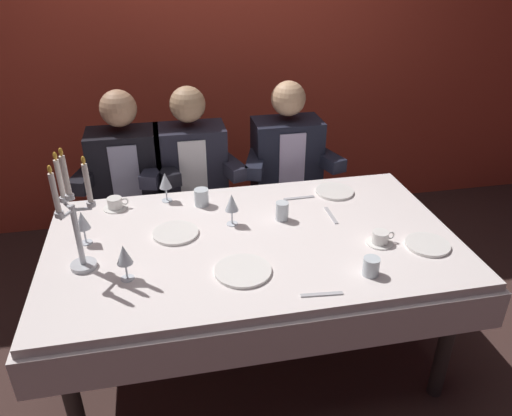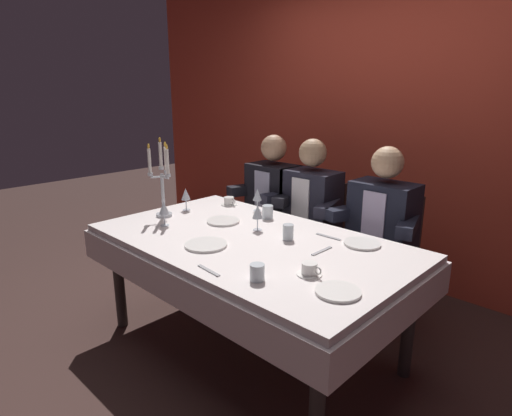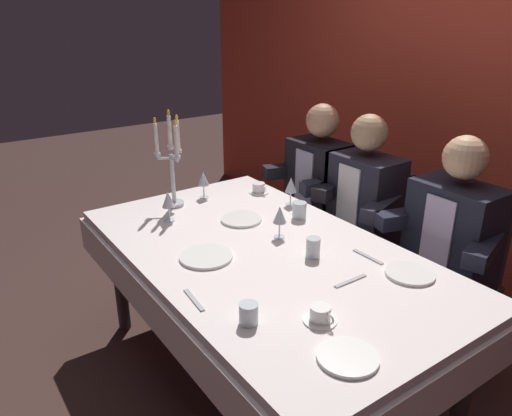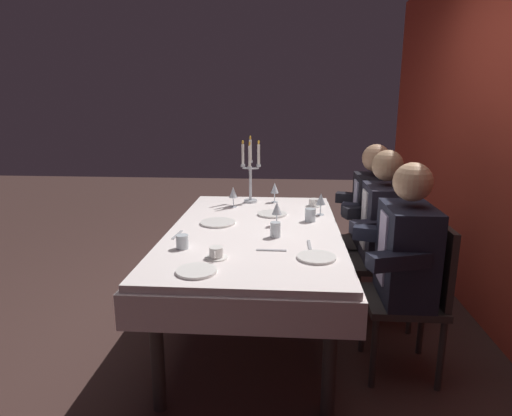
{
  "view_description": "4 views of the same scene",
  "coord_description": "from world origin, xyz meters",
  "px_view_note": "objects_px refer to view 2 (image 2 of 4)",
  "views": [
    {
      "loc": [
        -0.37,
        -1.93,
        1.97
      ],
      "look_at": [
        0.0,
        -0.07,
        0.94
      ],
      "focal_mm": 34.58,
      "sensor_mm": 36.0,
      "label": 1
    },
    {
      "loc": [
        1.7,
        -1.7,
        1.61
      ],
      "look_at": [
        0.07,
        -0.02,
        0.95
      ],
      "focal_mm": 30.05,
      "sensor_mm": 36.0,
      "label": 2
    },
    {
      "loc": [
        1.65,
        -1.2,
        1.79
      ],
      "look_at": [
        -0.04,
        -0.02,
        0.94
      ],
      "focal_mm": 34.51,
      "sensor_mm": 36.0,
      "label": 3
    },
    {
      "loc": [
        2.72,
        0.2,
        1.56
      ],
      "look_at": [
        0.09,
        0.02,
        0.9
      ],
      "focal_mm": 30.33,
      "sensor_mm": 36.0,
      "label": 4
    }
  ],
  "objects_px": {
    "dinner_plate_0": "(223,221)",
    "seated_diner_0": "(274,196)",
    "dinner_plate_2": "(206,245)",
    "seated_diner_1": "(311,204)",
    "seated_diner_2": "(383,221)",
    "wine_glass_1": "(164,209)",
    "candelabra": "(162,182)",
    "coffee_cup_0": "(310,270)",
    "dinner_plate_3": "(362,244)",
    "dining_table": "(250,257)",
    "coffee_cup_1": "(229,201)",
    "water_tumbler_0": "(257,272)",
    "wine_glass_0": "(186,195)",
    "wine_glass_2": "(258,213)",
    "water_tumbler_2": "(288,232)",
    "dinner_plate_1": "(338,292)",
    "wine_glass_3": "(257,195)"
  },
  "relations": [
    {
      "from": "dinner_plate_0",
      "to": "seated_diner_0",
      "type": "distance_m",
      "value": 0.82
    },
    {
      "from": "dinner_plate_2",
      "to": "seated_diner_1",
      "type": "height_order",
      "value": "seated_diner_1"
    },
    {
      "from": "seated_diner_2",
      "to": "wine_glass_1",
      "type": "bearing_deg",
      "value": -131.25
    },
    {
      "from": "candelabra",
      "to": "coffee_cup_0",
      "type": "distance_m",
      "value": 1.34
    },
    {
      "from": "dinner_plate_3",
      "to": "seated_diner_1",
      "type": "bearing_deg",
      "value": 145.46
    },
    {
      "from": "dining_table",
      "to": "coffee_cup_1",
      "type": "height_order",
      "value": "coffee_cup_1"
    },
    {
      "from": "coffee_cup_0",
      "to": "water_tumbler_0",
      "type": "bearing_deg",
      "value": -122.58
    },
    {
      "from": "water_tumbler_0",
      "to": "coffee_cup_1",
      "type": "xyz_separation_m",
      "value": [
        -1.07,
        0.8,
        -0.01
      ]
    },
    {
      "from": "dining_table",
      "to": "wine_glass_0",
      "type": "distance_m",
      "value": 0.8
    },
    {
      "from": "dinner_plate_2",
      "to": "dinner_plate_0",
      "type": "bearing_deg",
      "value": 125.72
    },
    {
      "from": "wine_glass_2",
      "to": "wine_glass_0",
      "type": "bearing_deg",
      "value": -177.09
    },
    {
      "from": "dinner_plate_3",
      "to": "water_tumbler_2",
      "type": "height_order",
      "value": "water_tumbler_2"
    },
    {
      "from": "dinner_plate_3",
      "to": "seated_diner_0",
      "type": "height_order",
      "value": "seated_diner_0"
    },
    {
      "from": "dinner_plate_1",
      "to": "wine_glass_3",
      "type": "bearing_deg",
      "value": 149.19
    },
    {
      "from": "dinner_plate_2",
      "to": "water_tumbler_0",
      "type": "height_order",
      "value": "water_tumbler_0"
    },
    {
      "from": "candelabra",
      "to": "wine_glass_3",
      "type": "xyz_separation_m",
      "value": [
        0.37,
        0.55,
        -0.12
      ]
    },
    {
      "from": "wine_glass_2",
      "to": "coffee_cup_1",
      "type": "xyz_separation_m",
      "value": [
        -0.57,
        0.28,
        -0.09
      ]
    },
    {
      "from": "wine_glass_3",
      "to": "seated_diner_1",
      "type": "bearing_deg",
      "value": 68.54
    },
    {
      "from": "candelabra",
      "to": "water_tumbler_2",
      "type": "distance_m",
      "value": 0.98
    },
    {
      "from": "dinner_plate_1",
      "to": "coffee_cup_0",
      "type": "distance_m",
      "value": 0.22
    },
    {
      "from": "water_tumbler_2",
      "to": "coffee_cup_0",
      "type": "height_order",
      "value": "water_tumbler_2"
    },
    {
      "from": "wine_glass_2",
      "to": "coffee_cup_0",
      "type": "height_order",
      "value": "wine_glass_2"
    },
    {
      "from": "candelabra",
      "to": "wine_glass_2",
      "type": "xyz_separation_m",
      "value": [
        0.68,
        0.23,
        -0.13
      ]
    },
    {
      "from": "dinner_plate_2",
      "to": "coffee_cup_0",
      "type": "relative_size",
      "value": 1.83
    },
    {
      "from": "water_tumbler_0",
      "to": "coffee_cup_1",
      "type": "distance_m",
      "value": 1.34
    },
    {
      "from": "water_tumbler_2",
      "to": "coffee_cup_0",
      "type": "bearing_deg",
      "value": -38.0
    },
    {
      "from": "coffee_cup_1",
      "to": "coffee_cup_0",
      "type": "bearing_deg",
      "value": -25.84
    },
    {
      "from": "dinner_plate_0",
      "to": "wine_glass_3",
      "type": "height_order",
      "value": "wine_glass_3"
    },
    {
      "from": "dining_table",
      "to": "water_tumbler_0",
      "type": "bearing_deg",
      "value": -41.5
    },
    {
      "from": "wine_glass_2",
      "to": "seated_diner_0",
      "type": "distance_m",
      "value": 0.92
    },
    {
      "from": "wine_glass_1",
      "to": "wine_glass_2",
      "type": "bearing_deg",
      "value": 35.61
    },
    {
      "from": "candelabra",
      "to": "water_tumbler_2",
      "type": "bearing_deg",
      "value": 13.99
    },
    {
      "from": "dinner_plate_2",
      "to": "coffee_cup_1",
      "type": "relative_size",
      "value": 1.83
    },
    {
      "from": "dinner_plate_1",
      "to": "wine_glass_2",
      "type": "distance_m",
      "value": 0.93
    },
    {
      "from": "dinner_plate_1",
      "to": "coffee_cup_0",
      "type": "bearing_deg",
      "value": 162.24
    },
    {
      "from": "water_tumbler_2",
      "to": "dinner_plate_0",
      "type": "bearing_deg",
      "value": -175.92
    },
    {
      "from": "dinner_plate_1",
      "to": "seated_diner_1",
      "type": "bearing_deg",
      "value": 131.4
    },
    {
      "from": "dinner_plate_3",
      "to": "wine_glass_1",
      "type": "bearing_deg",
      "value": -152.22
    },
    {
      "from": "dining_table",
      "to": "wine_glass_1",
      "type": "xyz_separation_m",
      "value": [
        -0.57,
        -0.21,
        0.23
      ]
    },
    {
      "from": "dinner_plate_3",
      "to": "water_tumbler_0",
      "type": "relative_size",
      "value": 2.62
    },
    {
      "from": "water_tumbler_2",
      "to": "seated_diner_2",
      "type": "bearing_deg",
      "value": 73.9
    },
    {
      "from": "seated_diner_0",
      "to": "water_tumbler_0",
      "type": "bearing_deg",
      "value": -50.91
    },
    {
      "from": "water_tumbler_2",
      "to": "coffee_cup_1",
      "type": "distance_m",
      "value": 0.87
    },
    {
      "from": "dining_table",
      "to": "dinner_plate_1",
      "type": "relative_size",
      "value": 9.57
    },
    {
      "from": "dinner_plate_2",
      "to": "dinner_plate_3",
      "type": "xyz_separation_m",
      "value": [
        0.63,
        0.63,
        0.0
      ]
    },
    {
      "from": "dinner_plate_1",
      "to": "water_tumbler_0",
      "type": "relative_size",
      "value": 2.55
    },
    {
      "from": "dinner_plate_3",
      "to": "water_tumbler_2",
      "type": "bearing_deg",
      "value": -147.31
    },
    {
      "from": "wine_glass_0",
      "to": "dinner_plate_3",
      "type": "bearing_deg",
      "value": 11.44
    },
    {
      "from": "dinner_plate_1",
      "to": "wine_glass_0",
      "type": "xyz_separation_m",
      "value": [
        -1.53,
        0.34,
        0.11
      ]
    },
    {
      "from": "dining_table",
      "to": "wine_glass_3",
      "type": "bearing_deg",
      "value": 129.49
    }
  ]
}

